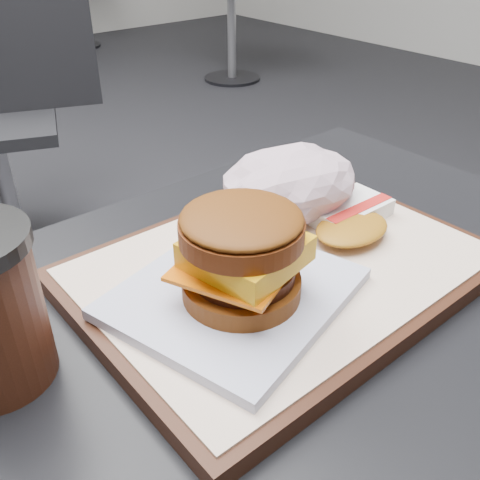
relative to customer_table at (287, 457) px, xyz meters
name	(u,v)px	position (x,y,z in m)	size (l,w,h in m)	color
customer_table	(287,457)	(0.00, 0.00, 0.00)	(0.80, 0.60, 0.77)	#A5A5AA
serving_tray	(282,269)	(0.04, 0.06, 0.20)	(0.38, 0.28, 0.02)	#32180E
breakfast_sandwich	(240,263)	(-0.03, 0.04, 0.24)	(0.23, 0.21, 0.09)	white
hash_brown	(350,218)	(0.13, 0.06, 0.22)	(0.12, 0.09, 0.02)	white
crumpled_wrapper	(291,182)	(0.11, 0.12, 0.24)	(0.16, 0.12, 0.07)	silver
neighbor_chair	(7,107)	(0.25, 1.59, -0.07)	(0.65, 0.55, 0.88)	#A6A6AB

